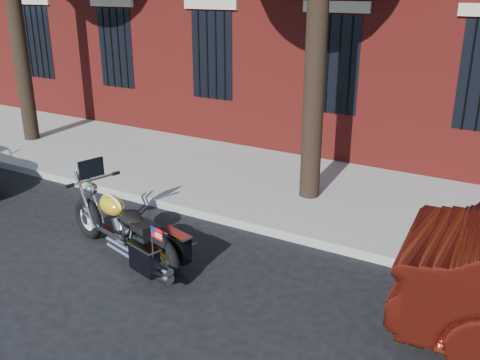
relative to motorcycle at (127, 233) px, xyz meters
The scene contains 4 objects.
ground 1.06m from the motorcycle, 29.14° to the left, with size 120.00×120.00×0.00m, color black.
curb 2.06m from the motorcycle, 65.61° to the left, with size 40.00×0.16×0.15m, color gray.
sidewalk 3.84m from the motorcycle, 77.33° to the left, with size 40.00×3.60×0.15m, color gray.
motorcycle is the anchor object (origin of this frame).
Camera 1 is at (4.03, -5.54, 3.77)m, focal length 40.00 mm.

